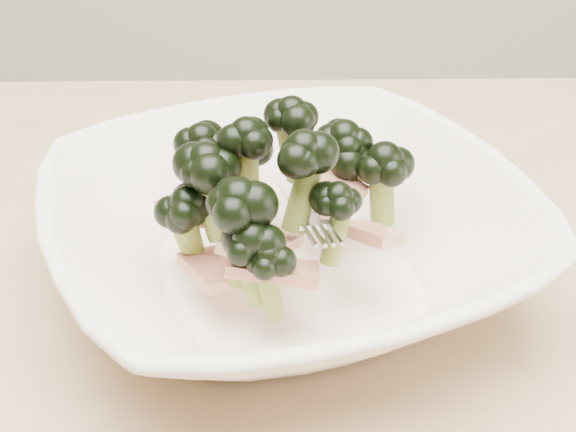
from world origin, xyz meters
name	(u,v)px	position (x,y,z in m)	size (l,w,h in m)	color
broccoli_dish	(287,230)	(0.03, 0.06, 0.79)	(0.37, 0.37, 0.12)	white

